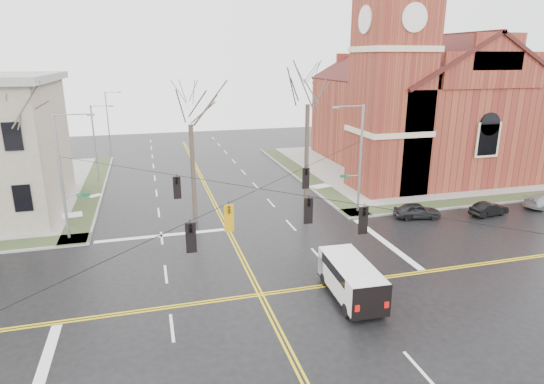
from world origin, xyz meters
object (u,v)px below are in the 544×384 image
object	(u,v)px
streetlight_north_a	(96,140)
parked_car_a	(417,211)
signal_pole_nw	(63,174)
parked_car_b	(489,209)
tree_ne	(308,97)
cargo_van	(350,276)
tree_nw_near	(190,118)
tree_nw_far	(18,116)
signal_pole_ne	(359,156)
streetlight_north_b	(109,117)
church	(416,97)

from	to	relation	value
streetlight_north_a	parked_car_a	distance (m)	32.69
signal_pole_nw	parked_car_a	world-z (taller)	signal_pole_nw
parked_car_b	tree_ne	bearing A→B (deg)	62.19
cargo_van	tree_nw_near	size ratio (longest dim) A/B	0.48
parked_car_b	streetlight_north_a	bearing A→B (deg)	49.09
tree_nw_far	signal_pole_ne	bearing A→B (deg)	-5.59
tree_nw_near	signal_pole_nw	bearing A→B (deg)	-170.19
parked_car_b	signal_pole_nw	bearing A→B (deg)	74.64
tree_nw_far	tree_ne	world-z (taller)	tree_ne
signal_pole_nw	parked_car_a	distance (m)	27.36
streetlight_north_b	parked_car_a	size ratio (longest dim) A/B	2.13
parked_car_b	streetlight_north_b	bearing A→B (deg)	29.89
church	tree_nw_far	size ratio (longest dim) A/B	2.27
signal_pole_ne	parked_car_a	distance (m)	6.61
streetlight_north_a	tree_nw_far	world-z (taller)	tree_nw_far
streetlight_north_a	parked_car_b	bearing A→B (deg)	-31.93
tree_ne	tree_nw_far	bearing A→B (deg)	176.71
streetlight_north_a	signal_pole_nw	bearing A→B (deg)	-92.32
parked_car_a	parked_car_b	xyz separation A→B (m)	(6.19, -1.04, -0.07)
signal_pole_ne	parked_car_a	xyz separation A→B (m)	(4.24, -2.65, -4.31)
signal_pole_nw	tree_ne	distance (m)	19.17
cargo_van	signal_pole_ne	bearing A→B (deg)	65.70
signal_pole_ne	streetlight_north_b	bearing A→B (deg)	121.05
cargo_van	tree_nw_near	bearing A→B (deg)	118.19
signal_pole_ne	tree_nw_far	bearing A→B (deg)	174.41
cargo_van	parked_car_a	xyz separation A→B (m)	(10.84, 10.28, -0.57)
streetlight_north_a	tree_nw_near	size ratio (longest dim) A/B	0.69
signal_pole_ne	parked_car_b	bearing A→B (deg)	-19.51
cargo_van	parked_car_a	distance (m)	14.95
streetlight_north_b	cargo_van	distance (m)	51.87
streetlight_north_a	tree_nw_far	distance (m)	15.07
parked_car_a	cargo_van	bearing A→B (deg)	144.17
streetlight_north_b	tree_nw_near	size ratio (longest dim) A/B	0.69
tree_nw_far	tree_ne	xyz separation A→B (m)	(21.42, -1.23, 1.01)
streetlight_north_a	parked_car_b	size ratio (longest dim) A/B	2.32
streetlight_north_b	tree_nw_near	xyz separation A→B (m)	(8.47, -34.92, 3.88)
signal_pole_nw	tree_ne	xyz separation A→B (m)	(18.52, 1.27, 4.80)
tree_ne	signal_pole_nw	bearing A→B (deg)	-176.08
church	streetlight_north_a	xyz separation A→B (m)	(-35.42, 3.22, -3.97)
streetlight_north_b	parked_car_b	bearing A→B (deg)	-51.13
parked_car_a	tree_nw_far	bearing A→B (deg)	90.89
signal_pole_nw	streetlight_north_a	distance (m)	16.52
signal_pole_ne	parked_car_b	world-z (taller)	signal_pole_ne
signal_pole_nw	streetlight_north_a	size ratio (longest dim) A/B	1.12
parked_car_a	tree_nw_near	world-z (taller)	tree_nw_near
signal_pole_ne	tree_nw_near	size ratio (longest dim) A/B	0.78
signal_pole_ne	streetlight_north_b	distance (m)	42.61
signal_pole_nw	parked_car_b	world-z (taller)	signal_pole_nw
church	signal_pole_nw	world-z (taller)	church
tree_nw_near	tree_ne	world-z (taller)	tree_ne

